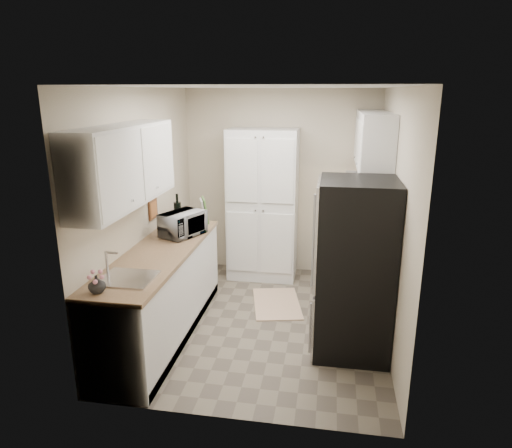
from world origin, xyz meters
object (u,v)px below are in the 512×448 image
object	(u,v)px
microwave	(183,224)
toaster_oven	(362,206)
pantry_cabinet	(263,205)
electric_range	(353,273)
wine_bottle	(178,211)
refrigerator	(355,269)

from	to	relation	value
microwave	toaster_oven	bearing A→B (deg)	-33.96
microwave	toaster_oven	world-z (taller)	microwave
pantry_cabinet	microwave	distance (m)	1.40
electric_range	wine_bottle	size ratio (longest dim) A/B	3.28
pantry_cabinet	wine_bottle	world-z (taller)	pantry_cabinet
pantry_cabinet	electric_range	world-z (taller)	pantry_cabinet
pantry_cabinet	wine_bottle	xyz separation A→B (m)	(-0.90, -0.82, 0.09)
microwave	wine_bottle	world-z (taller)	wine_bottle
electric_range	refrigerator	size ratio (longest dim) A/B	0.66
toaster_oven	microwave	bearing A→B (deg)	-168.82
electric_range	microwave	world-z (taller)	microwave
microwave	toaster_oven	distance (m)	2.35
toaster_oven	wine_bottle	bearing A→B (deg)	-179.46
electric_range	wine_bottle	bearing A→B (deg)	177.01
pantry_cabinet	refrigerator	world-z (taller)	pantry_cabinet
refrigerator	toaster_oven	size ratio (longest dim) A/B	4.22
pantry_cabinet	electric_range	bearing A→B (deg)	-38.22
refrigerator	wine_bottle	size ratio (longest dim) A/B	4.93
wine_bottle	toaster_oven	distance (m)	2.35
pantry_cabinet	refrigerator	bearing A→B (deg)	-56.54
refrigerator	toaster_oven	world-z (taller)	refrigerator
pantry_cabinet	wine_bottle	size ratio (longest dim) A/B	5.80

